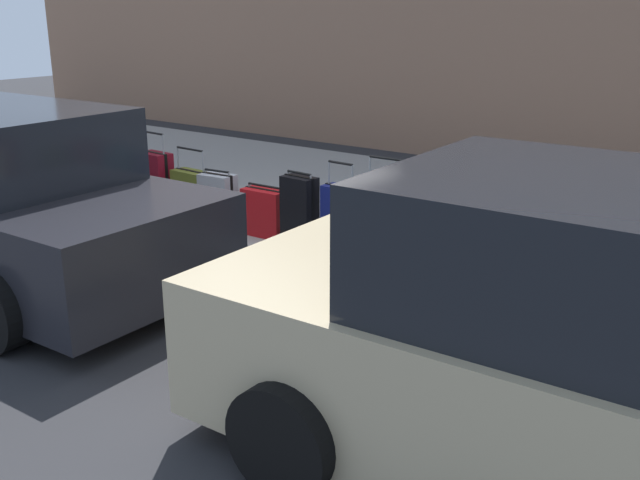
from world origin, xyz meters
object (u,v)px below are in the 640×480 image
parked_car_beige_0 (619,365)px  suitcase_black_7 (300,212)px  suitcase_red_1 (631,288)px  suitcase_olive_3 (498,257)px  suitcase_maroon_4 (440,236)px  bollard_post (70,172)px  suitcase_maroon_11 (157,182)px  fire_hydrant (108,172)px  suitcase_olive_10 (192,195)px  suitcase_teal_5 (385,227)px  suitcase_navy_6 (340,221)px  suitcase_silver_2 (562,277)px  suitcase_red_8 (265,213)px  suitcase_silver_9 (218,202)px

parked_car_beige_0 → suitcase_black_7: bearing=-29.6°
suitcase_red_1 → parked_car_beige_0: (-0.43, 2.03, 0.33)m
suitcase_olive_3 → suitcase_black_7: bearing=-0.0°
suitcase_maroon_4 → bollard_post: (5.18, 0.21, -0.05)m
suitcase_maroon_4 → parked_car_beige_0: (-2.11, 2.15, 0.27)m
suitcase_maroon_11 → fire_hydrant: bearing=3.1°
suitcase_olive_10 → fire_hydrant: 1.41m
suitcase_black_7 → bollard_post: size_ratio=1.20×
suitcase_teal_5 → suitcase_navy_6: 0.50m
suitcase_olive_3 → suitcase_olive_10: bearing=-1.5°
suitcase_silver_2 → suitcase_navy_6: 2.21m
suitcase_black_7 → suitcase_maroon_11: size_ratio=0.82×
bollard_post → suitcase_maroon_4: bearing=-177.7°
suitcase_olive_3 → suitcase_maroon_11: size_ratio=0.92×
suitcase_maroon_4 → suitcase_maroon_11: suitcase_maroon_4 is taller
bollard_post → parked_car_beige_0: parked_car_beige_0 is taller
suitcase_red_1 → suitcase_red_8: size_ratio=1.24×
suitcase_silver_2 → bollard_post: suitcase_silver_2 is taller
suitcase_black_7 → fire_hydrant: size_ratio=1.10×
suitcase_red_8 → fire_hydrant: bearing=1.8°
suitcase_red_1 → suitcase_olive_10: size_ratio=0.84×
suitcase_maroon_4 → suitcase_silver_9: bearing=2.5°
parked_car_beige_0 → fire_hydrant: bearing=-17.4°
suitcase_red_1 → suitcase_olive_3: 1.10m
suitcase_maroon_4 → suitcase_teal_5: bearing=1.2°
suitcase_silver_2 → parked_car_beige_0: (-0.97, 2.08, 0.38)m
suitcase_navy_6 → suitcase_red_1: bearing=178.0°
suitcase_red_8 → suitcase_olive_10: (1.10, -0.00, 0.03)m
suitcase_silver_9 → bollard_post: size_ratio=1.02×
suitcase_silver_2 → suitcase_navy_6: suitcase_navy_6 is taller
suitcase_red_1 → fire_hydrant: 6.28m
suitcase_teal_5 → suitcase_olive_10: bearing=-0.8°
suitcase_silver_2 → suitcase_maroon_4: suitcase_maroon_4 is taller
suitcase_maroon_4 → suitcase_navy_6: (1.08, 0.03, -0.03)m
suitcase_olive_3 → bollard_post: (5.76, 0.13, 0.00)m
suitcase_olive_10 → suitcase_silver_2: bearing=178.8°
suitcase_maroon_11 → suitcase_red_1: bearing=178.7°
suitcase_red_1 → suitcase_silver_9: size_ratio=1.03×
suitcase_silver_2 → fire_hydrant: bearing=-0.1°
suitcase_black_7 → suitcase_navy_6: bearing=-175.0°
suitcase_black_7 → suitcase_olive_10: 1.65m
suitcase_red_1 → suitcase_silver_2: suitcase_silver_2 is taller
suitcase_olive_3 → suitcase_maroon_4: suitcase_maroon_4 is taller
fire_hydrant → bollard_post: bearing=14.5°
suitcase_black_7 → suitcase_maroon_11: bearing=-1.6°
suitcase_olive_3 → fire_hydrant: size_ratio=1.23×
suitcase_silver_2 → parked_car_beige_0: bearing=115.0°
suitcase_red_1 → bollard_post: 6.86m
suitcase_black_7 → suitcase_olive_10: size_ratio=0.96×
suitcase_red_8 → suitcase_black_7: bearing=170.0°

